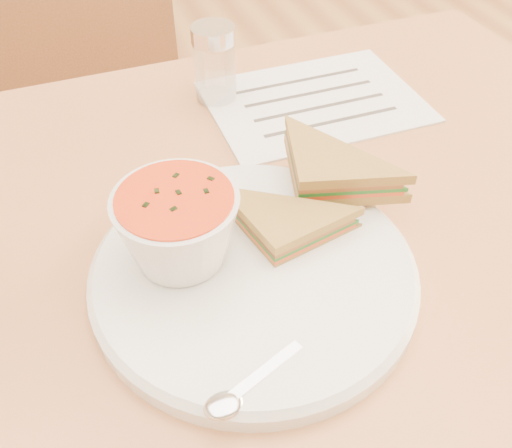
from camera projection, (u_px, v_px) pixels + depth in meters
name	position (u px, v px, depth m)	size (l,w,h in m)	color
dining_table	(252.00, 398.00, 0.85)	(1.00, 0.70, 0.75)	brown
chair_far	(111.00, 198.00, 1.12)	(0.37, 0.37, 0.82)	brown
plate	(254.00, 273.00, 0.52)	(0.30, 0.30, 0.02)	white
soup_bowl	(179.00, 231.00, 0.50)	(0.11, 0.11, 0.08)	white
sandwich_half_a	(275.00, 261.00, 0.50)	(0.10, 0.10, 0.03)	olive
sandwich_half_b	(299.00, 196.00, 0.54)	(0.11, 0.11, 0.04)	olive
spoon	(269.00, 369.00, 0.44)	(0.15, 0.03, 0.01)	silver
paper_menu	(314.00, 101.00, 0.75)	(0.27, 0.20, 0.00)	white
condiment_shaker	(215.00, 64.00, 0.72)	(0.05, 0.05, 0.10)	silver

